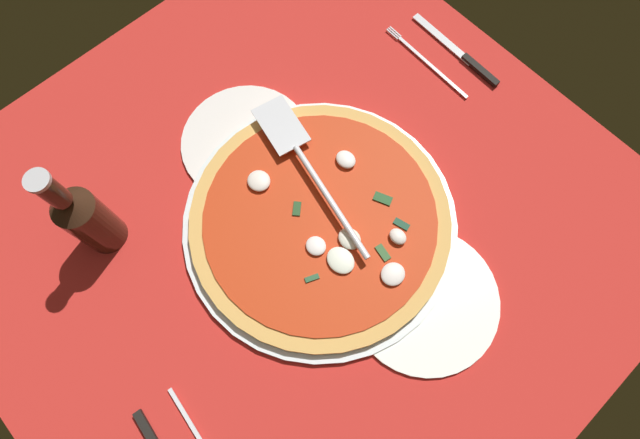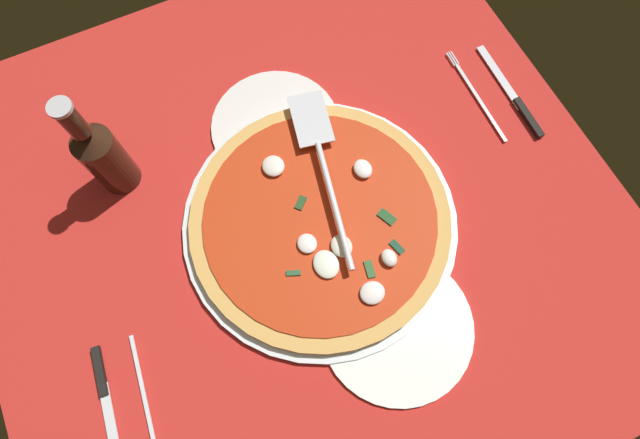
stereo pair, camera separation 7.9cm
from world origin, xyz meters
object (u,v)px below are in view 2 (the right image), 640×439
object	(u,v)px
dinner_plate_right	(397,327)
pizza	(321,220)
dinner_plate_left	(275,126)
pizza_server	(323,164)
place_setting_near	(126,402)
beer_bottle	(102,155)
place_setting_far	(496,98)

from	to	relation	value
dinner_plate_right	pizza	world-z (taller)	pizza
dinner_plate_left	pizza_server	distance (cm)	13.26
dinner_plate_right	pizza_server	bearing A→B (deg)	178.23
pizza_server	place_setting_near	world-z (taller)	pizza_server
dinner_plate_right	beer_bottle	xyz separation A→B (cm)	(-41.73, -29.68, 8.22)
place_setting_near	beer_bottle	world-z (taller)	beer_bottle
dinner_plate_right	pizza	size ratio (longest dim) A/B	0.56
place_setting_near	beer_bottle	size ratio (longest dim) A/B	0.98
place_setting_near	place_setting_far	xyz separation A→B (cm)	(-20.28, 75.63, 0.00)
pizza_server	beer_bottle	distance (cm)	33.94
pizza_server	beer_bottle	bearing A→B (deg)	76.82
pizza	pizza_server	size ratio (longest dim) A/B	1.32
pizza	beer_bottle	distance (cm)	34.91
dinner_plate_right	beer_bottle	distance (cm)	51.86
dinner_plate_left	dinner_plate_right	bearing A→B (deg)	3.72
pizza_server	beer_bottle	xyz separation A→B (cm)	(-14.30, -30.53, 3.90)
pizza	pizza_server	bearing A→B (deg)	151.57
place_setting_near	place_setting_far	bearing A→B (deg)	111.46
dinner_plate_left	place_setting_near	distance (cm)	49.47
pizza	place_setting_near	distance (cm)	39.12
pizza	beer_bottle	xyz separation A→B (cm)	(-21.88, -26.43, 6.46)
beer_bottle	pizza	bearing A→B (deg)	50.38
place_setting_far	dinner_plate_right	bearing A→B (deg)	129.76
place_setting_far	place_setting_near	bearing A→B (deg)	106.50
pizza_server	place_setting_near	size ratio (longest dim) A/B	1.46
pizza	place_setting_near	bearing A→B (deg)	-71.66
pizza_server	place_setting_far	world-z (taller)	pizza_server
dinner_plate_right	pizza	bearing A→B (deg)	-170.69
dinner_plate_right	pizza	xyz separation A→B (cm)	(-19.85, -3.26, 1.75)
dinner_plate_right	beer_bottle	bearing A→B (deg)	-144.58
place_setting_near	beer_bottle	xyz separation A→B (cm)	(-34.17, 10.66, 8.36)
dinner_plate_left	pizza_server	xyz separation A→B (cm)	(12.06, 3.41, 4.31)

